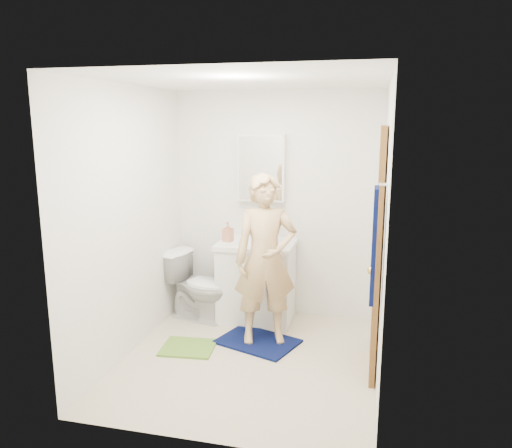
{
  "coord_description": "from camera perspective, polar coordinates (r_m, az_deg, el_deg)",
  "views": [
    {
      "loc": [
        1.01,
        -3.98,
        2.09
      ],
      "look_at": [
        0.0,
        0.25,
        1.18
      ],
      "focal_mm": 35.0,
      "sensor_mm": 36.0,
      "label": 1
    }
  ],
  "objects": [
    {
      "name": "mirror_panel",
      "position": [
        5.21,
        0.49,
        6.37
      ],
      "size": [
        0.46,
        0.01,
        0.66
      ],
      "primitive_type": "cube",
      "color": "white",
      "rests_on": "wall_back"
    },
    {
      "name": "wall_front",
      "position": [
        3.08,
        -6.42,
        -5.09
      ],
      "size": [
        2.2,
        0.02,
        2.4
      ],
      "primitive_type": "cube",
      "color": "white",
      "rests_on": "ground"
    },
    {
      "name": "bath_mat",
      "position": [
        4.91,
        0.2,
        -13.29
      ],
      "size": [
        0.85,
        0.72,
        0.02
      ],
      "primitive_type": "cube",
      "rotation": [
        0.0,
        0.0,
        -0.34
      ],
      "color": "#060F3F",
      "rests_on": "floor"
    },
    {
      "name": "green_rug",
      "position": [
        4.84,
        -7.76,
        -13.81
      ],
      "size": [
        0.52,
        0.45,
        0.02
      ],
      "primitive_type": "cube",
      "rotation": [
        0.0,
        0.0,
        0.09
      ],
      "color": "#659933",
      "rests_on": "floor"
    },
    {
      "name": "towel",
      "position": [
        3.51,
        13.33,
        -2.39
      ],
      "size": [
        0.03,
        0.24,
        0.8
      ],
      "primitive_type": "cube",
      "color": "#060F3F",
      "rests_on": "wall_right"
    },
    {
      "name": "sink_basin",
      "position": [
        5.18,
        0.07,
        -2.19
      ],
      "size": [
        0.4,
        0.4,
        0.03
      ],
      "primitive_type": "cylinder",
      "color": "white",
      "rests_on": "countertop"
    },
    {
      "name": "wall_left",
      "position": [
        4.6,
        -14.37,
        0.24
      ],
      "size": [
        0.02,
        2.4,
        2.4
      ],
      "primitive_type": "cube",
      "color": "white",
      "rests_on": "ground"
    },
    {
      "name": "faucet",
      "position": [
        5.34,
        0.52,
        -1.01
      ],
      "size": [
        0.03,
        0.03,
        0.12
      ],
      "primitive_type": "cylinder",
      "color": "silver",
      "rests_on": "countertop"
    },
    {
      "name": "wall_back",
      "position": [
        5.36,
        2.36,
        2.2
      ],
      "size": [
        2.2,
        0.02,
        2.4
      ],
      "primitive_type": "cube",
      "color": "white",
      "rests_on": "ground"
    },
    {
      "name": "toilet",
      "position": [
        5.37,
        -6.49,
        -7.04
      ],
      "size": [
        0.79,
        0.57,
        0.73
      ],
      "primitive_type": "imported",
      "rotation": [
        0.0,
        0.0,
        1.32
      ],
      "color": "white",
      "rests_on": "floor"
    },
    {
      "name": "toothbrush_cup",
      "position": [
        5.21,
        1.69,
        -1.48
      ],
      "size": [
        0.15,
        0.15,
        0.09
      ],
      "primitive_type": "imported",
      "rotation": [
        0.0,
        0.0,
        0.33
      ],
      "color": "#804293",
      "rests_on": "countertop"
    },
    {
      "name": "wall_right",
      "position": [
        4.08,
        14.47,
        -1.21
      ],
      "size": [
        0.02,
        2.4,
        2.4
      ],
      "primitive_type": "cube",
      "color": "white",
      "rests_on": "ground"
    },
    {
      "name": "towel_hook",
      "position": [
        3.43,
        14.33,
        4.4
      ],
      "size": [
        0.06,
        0.02,
        0.02
      ],
      "primitive_type": "cylinder",
      "rotation": [
        0.0,
        1.57,
        0.0
      ],
      "color": "silver",
      "rests_on": "wall_right"
    },
    {
      "name": "floor",
      "position": [
        4.61,
        -0.78,
        -15.33
      ],
      "size": [
        2.2,
        2.4,
        0.02
      ],
      "primitive_type": "cube",
      "color": "beige",
      "rests_on": "ground"
    },
    {
      "name": "vanity_cabinet",
      "position": [
        5.3,
        0.07,
        -6.81
      ],
      "size": [
        0.75,
        0.55,
        0.8
      ],
      "primitive_type": "cube",
      "color": "white",
      "rests_on": "floor"
    },
    {
      "name": "door_knob",
      "position": [
        3.97,
        13.09,
        -5.21
      ],
      "size": [
        0.07,
        0.07,
        0.07
      ],
      "primitive_type": "sphere",
      "color": "gold",
      "rests_on": "door"
    },
    {
      "name": "medicine_cabinet",
      "position": [
        5.27,
        0.64,
        6.43
      ],
      "size": [
        0.5,
        0.12,
        0.7
      ],
      "primitive_type": "cube",
      "color": "white",
      "rests_on": "wall_back"
    },
    {
      "name": "countertop",
      "position": [
        5.19,
        0.07,
        -2.35
      ],
      "size": [
        0.79,
        0.59,
        0.05
      ],
      "primitive_type": "cube",
      "color": "white",
      "rests_on": "vanity_cabinet"
    },
    {
      "name": "door",
      "position": [
        4.26,
        13.72,
        -3.04
      ],
      "size": [
        0.05,
        0.8,
        2.05
      ],
      "primitive_type": "cube",
      "color": "brown",
      "rests_on": "ground"
    },
    {
      "name": "ceiling",
      "position": [
        4.12,
        -0.88,
        16.23
      ],
      "size": [
        2.2,
        2.4,
        0.02
      ],
      "primitive_type": "cube",
      "color": "white",
      "rests_on": "ground"
    },
    {
      "name": "soap_dispenser",
      "position": [
        5.2,
        -3.23,
        -0.89
      ],
      "size": [
        0.11,
        0.11,
        0.2
      ],
      "primitive_type": "imported",
      "rotation": [
        0.0,
        0.0,
        -0.26
      ],
      "color": "#B87456",
      "rests_on": "countertop"
    },
    {
      "name": "man",
      "position": [
        4.64,
        1.08,
        -4.09
      ],
      "size": [
        0.68,
        0.55,
        1.6
      ],
      "primitive_type": "imported",
      "rotation": [
        0.0,
        0.0,
        0.33
      ],
      "color": "tan",
      "rests_on": "bath_mat"
    }
  ]
}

